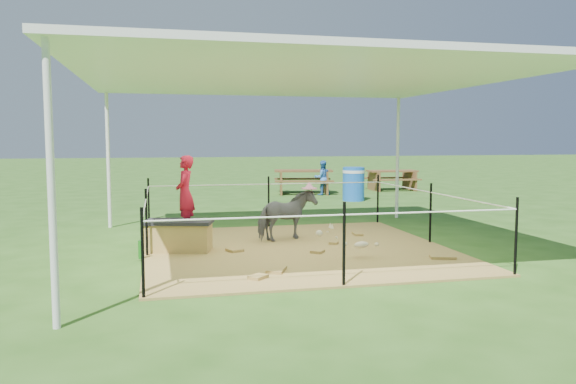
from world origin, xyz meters
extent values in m
plane|color=#2D5919|center=(0.00, 0.00, 0.00)|extent=(90.00, 90.00, 0.00)
cube|color=brown|center=(0.00, 0.00, 0.01)|extent=(4.60, 4.60, 0.03)
cylinder|color=silver|center=(-3.00, 3.00, 1.30)|extent=(0.07, 0.07, 2.60)
cylinder|color=silver|center=(3.00, 3.00, 1.30)|extent=(0.07, 0.07, 2.60)
cylinder|color=silver|center=(-3.00, -3.00, 1.30)|extent=(0.07, 0.07, 2.60)
cube|color=white|center=(0.00, 0.00, 2.64)|extent=(6.30, 6.30, 0.08)
cube|color=white|center=(0.00, 0.00, 2.79)|extent=(3.30, 3.30, 0.22)
cylinder|color=black|center=(-2.25, 2.25, 0.50)|extent=(0.04, 0.04, 1.00)
cylinder|color=black|center=(0.00, 2.25, 0.50)|extent=(0.04, 0.04, 1.00)
cylinder|color=black|center=(2.25, 2.25, 0.50)|extent=(0.04, 0.04, 1.00)
cylinder|color=black|center=(-2.25, 0.00, 0.50)|extent=(0.04, 0.04, 1.00)
cylinder|color=black|center=(2.25, 0.00, 0.50)|extent=(0.04, 0.04, 1.00)
cylinder|color=black|center=(-2.25, -2.25, 0.50)|extent=(0.04, 0.04, 1.00)
cylinder|color=black|center=(0.00, -2.25, 0.50)|extent=(0.04, 0.04, 1.00)
cylinder|color=black|center=(2.25, -2.25, 0.50)|extent=(0.04, 0.04, 1.00)
cylinder|color=white|center=(0.00, 2.25, 0.85)|extent=(4.50, 0.02, 0.02)
cylinder|color=white|center=(0.00, -2.25, 0.85)|extent=(4.50, 0.02, 0.02)
cylinder|color=white|center=(2.25, 0.00, 0.85)|extent=(0.02, 4.50, 0.02)
cylinder|color=white|center=(-2.25, 0.00, 0.85)|extent=(0.02, 4.50, 0.02)
cube|color=#AB803E|center=(-1.78, 0.21, 0.24)|extent=(1.03, 0.70, 0.42)
cube|color=black|center=(-1.78, 0.21, 0.47)|extent=(1.10, 0.76, 0.05)
imported|color=red|center=(-1.68, 0.21, 1.01)|extent=(0.37, 0.47, 1.12)
cylinder|color=#196616|center=(-2.33, -0.24, 0.16)|extent=(0.09, 0.09, 0.26)
imported|color=#47464B|center=(0.00, 0.71, 0.45)|extent=(1.10, 0.80, 0.84)
cylinder|color=pink|center=(0.00, 0.71, 0.94)|extent=(0.26, 0.26, 0.12)
cylinder|color=blue|center=(3.23, 6.42, 0.47)|extent=(0.61, 0.61, 0.93)
cube|color=#54381C|center=(2.38, 8.69, 0.38)|extent=(2.03, 1.63, 0.75)
cube|color=brown|center=(5.57, 9.15, 0.34)|extent=(1.66, 1.23, 0.68)
imported|color=#3575C7|center=(2.83, 8.14, 0.53)|extent=(0.53, 0.43, 1.06)
camera|label=1|loc=(-2.07, -8.31, 1.72)|focal=35.00mm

